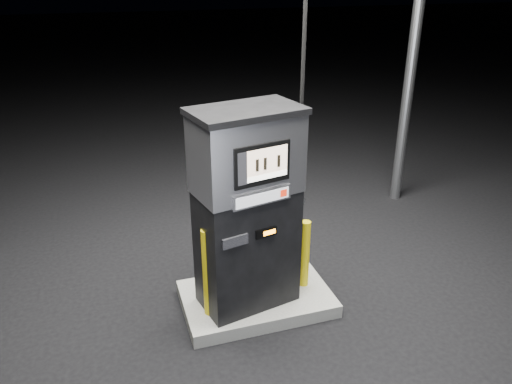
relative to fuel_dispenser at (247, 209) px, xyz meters
name	(u,v)px	position (x,y,z in m)	size (l,w,h in m)	color
ground	(256,304)	(0.11, 0.07, -1.23)	(80.00, 80.00, 0.00)	black
pump_island	(256,299)	(0.11, 0.07, -1.15)	(1.60, 1.00, 0.15)	slate
fuel_dispenser	(247,209)	(0.00, 0.00, 0.00)	(1.21, 0.82, 4.35)	black
bollard_left	(209,273)	(-0.44, -0.10, -0.59)	(0.13, 0.13, 0.97)	#DCC20C
bollard_right	(305,254)	(0.67, 0.07, -0.68)	(0.11, 0.11, 0.79)	#DCC20C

